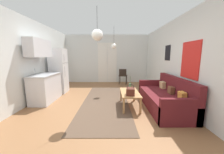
{
  "coord_description": "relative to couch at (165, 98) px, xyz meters",
  "views": [
    {
      "loc": [
        0.29,
        -3.43,
        1.49
      ],
      "look_at": [
        0.3,
        0.98,
        0.76
      ],
      "focal_mm": 20.67,
      "sensor_mm": 36.0,
      "label": 1
    }
  ],
  "objects": [
    {
      "name": "ground_plane",
      "position": [
        -1.83,
        -0.14,
        -0.33
      ],
      "size": [
        5.13,
        8.35,
        0.1
      ],
      "primitive_type": "cube",
      "color": "#8E603D"
    },
    {
      "name": "wall_back",
      "position": [
        -1.83,
        3.78,
        1.04
      ],
      "size": [
        4.73,
        0.13,
        2.64
      ],
      "color": "silver",
      "rests_on": "ground_plane"
    },
    {
      "name": "wall_right",
      "position": [
        0.48,
        -0.14,
        1.04
      ],
      "size": [
        0.12,
        7.95,
        2.64
      ],
      "color": "silver",
      "rests_on": "ground_plane"
    },
    {
      "name": "wall_left",
      "position": [
        -4.14,
        -0.14,
        1.04
      ],
      "size": [
        0.12,
        7.95,
        2.64
      ],
      "color": "silver",
      "rests_on": "ground_plane"
    },
    {
      "name": "area_rug",
      "position": [
        -1.75,
        0.46,
        -0.27
      ],
      "size": [
        1.44,
        3.8,
        0.01
      ],
      "primitive_type": "cube",
      "color": "brown",
      "rests_on": "ground_plane"
    },
    {
      "name": "couch",
      "position": [
        0.0,
        0.0,
        0.0
      ],
      "size": [
        0.91,
        2.16,
        0.89
      ],
      "color": "#5B191E",
      "rests_on": "ground_plane"
    },
    {
      "name": "coffee_table",
      "position": [
        -1.03,
        0.06,
        0.11
      ],
      "size": [
        0.51,
        1.05,
        0.45
      ],
      "color": "#B27F4C",
      "rests_on": "ground_plane"
    },
    {
      "name": "bamboo_vase",
      "position": [
        -1.0,
        0.24,
        0.29
      ],
      "size": [
        0.08,
        0.08,
        0.44
      ],
      "color": "#47704C",
      "rests_on": "coffee_table"
    },
    {
      "name": "handbag",
      "position": [
        -1.05,
        -0.22,
        0.27
      ],
      "size": [
        0.26,
        0.31,
        0.3
      ],
      "color": "#512319",
      "rests_on": "coffee_table"
    },
    {
      "name": "refrigerator",
      "position": [
        -3.7,
        1.62,
        0.61
      ],
      "size": [
        0.6,
        0.61,
        1.78
      ],
      "color": "white",
      "rests_on": "ground_plane"
    },
    {
      "name": "kitchen_counter",
      "position": [
        -3.77,
        0.58,
        0.48
      ],
      "size": [
        0.6,
        1.22,
        2.01
      ],
      "color": "silver",
      "rests_on": "ground_plane"
    },
    {
      "name": "accent_chair",
      "position": [
        -0.97,
        3.14,
        0.21
      ],
      "size": [
        0.49,
        0.48,
        0.82
      ],
      "rotation": [
        0.0,
        0.0,
        2.94
      ],
      "color": "black",
      "rests_on": "ground_plane"
    },
    {
      "name": "pendant_lamp_near",
      "position": [
        -1.9,
        -0.35,
        1.71
      ],
      "size": [
        0.27,
        0.27,
        0.8
      ],
      "color": "black"
    },
    {
      "name": "pendant_lamp_far",
      "position": [
        -1.47,
        1.74,
        1.6
      ],
      "size": [
        0.21,
        0.21,
        0.87
      ],
      "color": "black"
    }
  ]
}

